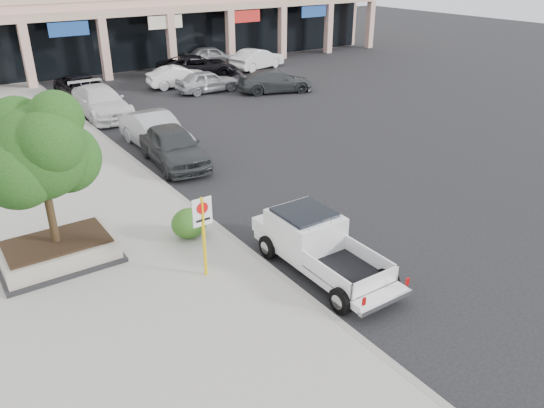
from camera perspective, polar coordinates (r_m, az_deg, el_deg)
The scene contains 18 objects.
ground at distance 15.72m, azimuth 4.60°, elevation -5.62°, with size 120.00×120.00×0.00m, color black.
sidewalk at distance 18.49m, azimuth -21.16°, elevation -2.10°, with size 8.00×52.00×0.15m, color gray.
curb at distance 19.55m, azimuth -10.05°, elevation 0.81°, with size 0.20×52.00×0.15m, color gray.
planter at distance 16.13m, azimuth -21.99°, elevation -4.77°, with size 3.20×2.20×0.68m.
planter_tree at distance 15.14m, azimuth -23.44°, elevation 5.31°, with size 2.90×2.55×4.00m.
no_parking_sign at distance 13.93m, azimuth -7.41°, elevation -2.39°, with size 0.55×0.09×2.30m.
hedge at distance 16.37m, azimuth -8.91°, elevation -2.05°, with size 1.10×0.99×0.94m, color #244E16.
pickup_truck at distance 14.59m, azimuth 5.65°, elevation -4.77°, with size 1.83×4.93×1.55m, color white, non-canonical shape.
curb_car_a at distance 22.57m, azimuth -10.57°, elevation 6.16°, with size 1.91×4.74×1.61m, color #2D3032.
curb_car_b at distance 24.70m, azimuth -12.41°, elevation 7.63°, with size 1.67×4.80×1.58m, color #94989C.
curb_car_c at distance 30.58m, azimuth -17.93°, elevation 10.39°, with size 2.22×5.46×1.59m, color silver.
curb_car_d at distance 34.52m, azimuth -19.54°, elevation 11.65°, with size 2.39×5.19×1.44m, color black.
lot_car_a at distance 34.89m, azimuth -6.97°, elevation 12.97°, with size 1.63×4.05×1.38m, color #A9ADB2.
lot_car_b at distance 36.56m, azimuth -9.97°, elevation 13.33°, with size 1.44×4.13×1.36m, color white.
lot_car_c at distance 34.67m, azimuth 0.35°, elevation 13.08°, with size 1.95×4.80×1.39m, color #323538.
lot_car_d at distance 39.13m, azimuth -8.03°, elevation 14.41°, with size 2.63×5.70×1.58m, color black.
lot_car_e at distance 43.85m, azimuth -6.51°, elevation 15.59°, with size 1.75×4.34×1.48m, color #9B9DA2.
lot_car_f at distance 41.94m, azimuth -1.63°, elevation 15.33°, with size 1.62×4.65×1.53m, color silver.
Camera 1 is at (-8.61, -10.38, 8.07)m, focal length 35.00 mm.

